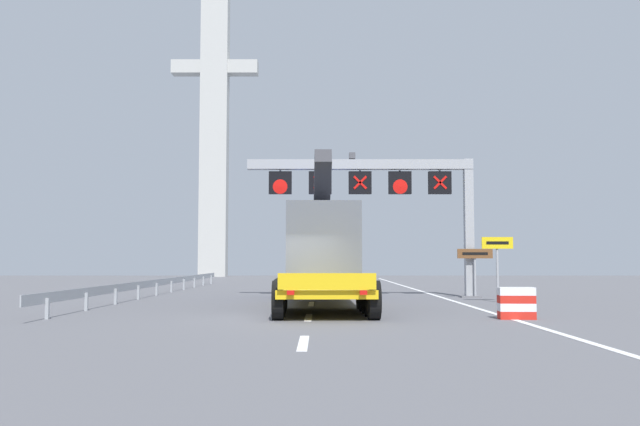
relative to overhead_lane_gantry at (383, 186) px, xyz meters
name	(u,v)px	position (x,y,z in m)	size (l,w,h in m)	color
ground	(291,318)	(-3.77, -11.19, -5.04)	(112.00, 112.00, 0.00)	#5B5B60
lane_markings	(312,283)	(-3.36, 19.91, -5.03)	(0.20, 76.78, 0.01)	silver
edge_line_right	(435,296)	(2.43, 0.81, -5.03)	(0.20, 63.00, 0.01)	silver
overhead_lane_gantry	(383,186)	(0.00, 0.00, 0.00)	(10.53, 0.90, 6.57)	#9EA0A5
heavy_haul_truck_yellow	(317,252)	(-3.02, -4.39, -3.05)	(3.29, 14.11, 5.30)	yellow
exit_sign_yellow	(494,254)	(4.11, -3.53, -3.12)	(1.25, 0.15, 2.60)	#9EA0A5
tourist_info_sign_brown	(472,260)	(3.91, -0.39, -3.37)	(1.58, 0.15, 2.18)	#9EA0A5
crash_barrier_striped	(513,303)	(2.56, -11.51, -4.59)	(1.03, 0.56, 0.90)	red
guardrail_left	(160,283)	(-10.81, 3.12, -4.48)	(0.13, 32.61, 0.76)	#999EA3
bridge_pylon_distant	(212,104)	(-14.04, 39.71, 12.97)	(9.00, 2.00, 35.23)	#B7B7B2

